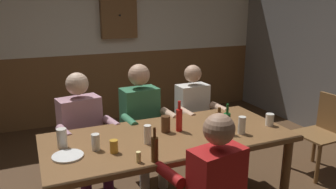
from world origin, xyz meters
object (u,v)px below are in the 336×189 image
at_px(person_2, 196,115).
at_px(pint_glass_5, 148,134).
at_px(table_candle, 139,157).
at_px(person_3, 209,187).
at_px(pint_glass_1, 166,124).
at_px(bottle_1, 219,121).
at_px(pint_glass_0, 62,138).
at_px(pint_glass_3, 270,120).
at_px(bottle_2, 227,123).
at_px(person_0, 83,129).
at_px(plate_0, 68,156).
at_px(dining_table, 169,146).
at_px(pint_glass_4, 114,146).
at_px(bottle_3, 155,149).
at_px(wall_dart_cabinet, 119,15).
at_px(person_1, 142,118).
at_px(chair_empty_near_right, 324,131).
at_px(bottle_0, 179,119).
at_px(pint_glass_6, 96,142).
at_px(pint_glass_2, 242,125).

height_order(person_2, pint_glass_5, person_2).
bearing_deg(table_candle, person_3, -40.99).
bearing_deg(pint_glass_1, bottle_1, -19.73).
xyz_separation_m(pint_glass_0, pint_glass_3, (1.81, -0.25, -0.02)).
relative_size(bottle_2, pint_glass_0, 1.71).
relative_size(person_2, pint_glass_5, 7.84).
distance_m(table_candle, bottle_1, 0.90).
bearing_deg(person_0, plate_0, 62.69).
bearing_deg(pint_glass_1, dining_table, -94.39).
bearing_deg(plate_0, person_2, 27.68).
bearing_deg(pint_glass_4, bottle_3, -47.98).
xyz_separation_m(person_3, wall_dart_cabinet, (0.35, 3.41, 1.02)).
bearing_deg(pint_glass_4, person_3, -47.91).
height_order(person_0, person_1, person_1).
xyz_separation_m(chair_empty_near_right, bottle_0, (-1.80, -0.00, 0.40)).
xyz_separation_m(pint_glass_4, pint_glass_5, (0.29, 0.06, 0.03)).
bearing_deg(person_1, dining_table, 85.35).
bearing_deg(table_candle, bottle_0, 39.56).
distance_m(person_3, chair_empty_near_right, 2.09).
bearing_deg(bottle_1, bottle_3, -155.84).
height_order(pint_glass_3, wall_dart_cabinet, wall_dart_cabinet).
bearing_deg(bottle_0, dining_table, -152.92).
bearing_deg(pint_glass_3, pint_glass_6, 176.09).
distance_m(dining_table, table_candle, 0.55).
relative_size(chair_empty_near_right, pint_glass_5, 5.72).
bearing_deg(person_0, pint_glass_3, 141.04).
xyz_separation_m(plate_0, pint_glass_4, (0.33, -0.06, 0.04)).
relative_size(table_candle, pint_glass_5, 0.52).
distance_m(bottle_1, wall_dart_cabinet, 2.90).
relative_size(person_3, bottle_1, 5.67).
height_order(person_1, wall_dart_cabinet, wall_dart_cabinet).
xyz_separation_m(person_3, bottle_2, (0.49, 0.54, 0.21)).
xyz_separation_m(pint_glass_6, wall_dart_cabinet, (0.96, 2.75, 0.85)).
bearing_deg(bottle_1, person_2, 76.73).
distance_m(chair_empty_near_right, pint_glass_2, 1.41).
xyz_separation_m(person_3, bottle_3, (-0.27, 0.30, 0.21)).
distance_m(person_3, bottle_1, 0.81).
distance_m(bottle_2, pint_glass_2, 0.13).
xyz_separation_m(pint_glass_0, pint_glass_6, (0.23, -0.15, -0.01)).
xyz_separation_m(pint_glass_1, pint_glass_5, (-0.23, -0.17, 0.00)).
xyz_separation_m(bottle_1, pint_glass_0, (-1.31, 0.17, -0.01)).
relative_size(pint_glass_3, pint_glass_5, 0.73).
bearing_deg(bottle_0, wall_dart_cabinet, 85.45).
bearing_deg(pint_glass_4, pint_glass_5, 11.63).
distance_m(bottle_2, pint_glass_4, 0.99).
height_order(person_1, pint_glass_3, person_1).
height_order(table_candle, bottle_1, bottle_1).
height_order(dining_table, bottle_0, bottle_0).
height_order(bottle_0, pint_glass_3, bottle_0).
height_order(table_candle, plate_0, table_candle).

